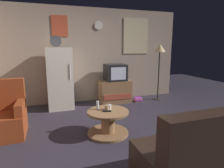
# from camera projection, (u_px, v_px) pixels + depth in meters

# --- Properties ---
(ground_plane) EXTENTS (12.00, 12.00, 0.00)m
(ground_plane) POSITION_uv_depth(u_px,v_px,m) (123.00, 137.00, 3.26)
(ground_plane) COLOR #2D2833
(wall_with_art) EXTENTS (5.20, 0.12, 2.54)m
(wall_with_art) POSITION_uv_depth(u_px,v_px,m) (91.00, 55.00, 5.29)
(wall_with_art) COLOR tan
(wall_with_art) RESTS_ON ground_plane
(fridge) EXTENTS (0.60, 0.62, 1.77)m
(fridge) POSITION_uv_depth(u_px,v_px,m) (60.00, 78.00, 4.69)
(fridge) COLOR silver
(fridge) RESTS_ON ground_plane
(tv_stand) EXTENTS (0.84, 0.53, 0.61)m
(tv_stand) POSITION_uv_depth(u_px,v_px,m) (115.00, 91.00, 5.27)
(tv_stand) COLOR #8E6642
(tv_stand) RESTS_ON ground_plane
(crt_tv) EXTENTS (0.54, 0.51, 0.44)m
(crt_tv) POSITION_uv_depth(u_px,v_px,m) (115.00, 72.00, 5.17)
(crt_tv) COLOR black
(crt_tv) RESTS_ON tv_stand
(standing_lamp) EXTENTS (0.32, 0.32, 1.59)m
(standing_lamp) POSITION_uv_depth(u_px,v_px,m) (160.00, 52.00, 5.34)
(standing_lamp) COLOR #332D28
(standing_lamp) RESTS_ON ground_plane
(coffee_table) EXTENTS (0.72, 0.72, 0.43)m
(coffee_table) POSITION_uv_depth(u_px,v_px,m) (108.00, 122.00, 3.35)
(coffee_table) COLOR #8E6642
(coffee_table) RESTS_ON ground_plane
(wine_glass) EXTENTS (0.05, 0.05, 0.15)m
(wine_glass) POSITION_uv_depth(u_px,v_px,m) (98.00, 105.00, 3.38)
(wine_glass) COLOR silver
(wine_glass) RESTS_ON coffee_table
(mug_ceramic_white) EXTENTS (0.08, 0.08, 0.09)m
(mug_ceramic_white) POSITION_uv_depth(u_px,v_px,m) (109.00, 107.00, 3.37)
(mug_ceramic_white) COLOR silver
(mug_ceramic_white) RESTS_ON coffee_table
(mug_ceramic_tan) EXTENTS (0.08, 0.08, 0.09)m
(mug_ceramic_tan) POSITION_uv_depth(u_px,v_px,m) (107.00, 108.00, 3.34)
(mug_ceramic_tan) COLOR tan
(mug_ceramic_tan) RESTS_ON coffee_table
(remote_control) EXTENTS (0.16, 0.09, 0.02)m
(remote_control) POSITION_uv_depth(u_px,v_px,m) (107.00, 111.00, 3.26)
(remote_control) COLOR black
(remote_control) RESTS_ON coffee_table
(armchair) EXTENTS (0.68, 0.68, 0.96)m
(armchair) POSITION_uv_depth(u_px,v_px,m) (4.00, 117.00, 3.27)
(armchair) COLOR maroon
(armchair) RESTS_ON ground_plane
(couch) EXTENTS (1.70, 0.80, 0.92)m
(couch) POSITION_uv_depth(u_px,v_px,m) (213.00, 154.00, 2.19)
(couch) COLOR black
(couch) RESTS_ON ground_plane
(book_stack) EXTENTS (0.21, 0.18, 0.11)m
(book_stack) POSITION_uv_depth(u_px,v_px,m) (138.00, 99.00, 5.37)
(book_stack) COLOR #95514F
(book_stack) RESTS_ON ground_plane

